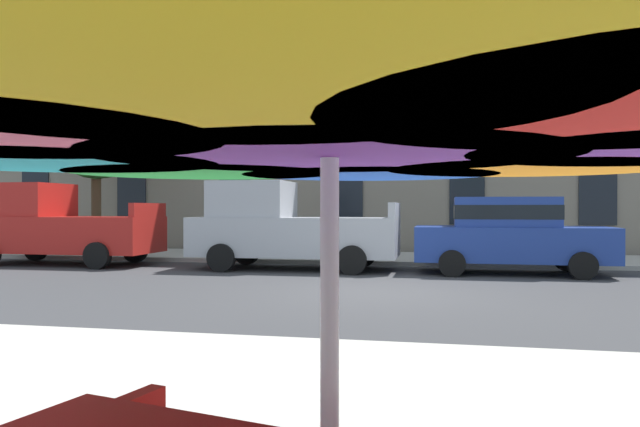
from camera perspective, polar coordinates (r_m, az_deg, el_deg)
The scene contains 8 objects.
ground_plane at distance 11.05m, azimuth 5.19°, elevation -7.45°, with size 120.00×120.00×0.00m, color #38383A.
sidewalk_far at distance 17.78m, azimuth 7.64°, elevation -4.23°, with size 56.00×3.60×0.12m, color #B2ADA3.
apartment_building at distance 26.35m, azimuth 8.92°, elevation 11.17°, with size 39.09×12.08×12.80m.
pickup_red at distance 17.86m, azimuth -23.66°, elevation -1.14°, with size 5.10×2.12×2.20m.
pickup_silver at distance 15.09m, azimuth -3.26°, elevation -1.39°, with size 5.10×2.12×2.20m.
sedan_blue at distance 14.67m, azimuth 17.46°, elevation -1.77°, with size 4.40×1.98×1.78m.
street_tree_left at distance 20.50m, azimuth -20.44°, elevation 7.58°, with size 3.03×3.06×5.49m.
patio_umbrella at distance 1.95m, azimuth 0.92°, elevation 11.79°, with size 3.28×3.28×2.20m.
Camera 1 is at (1.22, -10.88, 1.53)m, focal length 33.85 mm.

